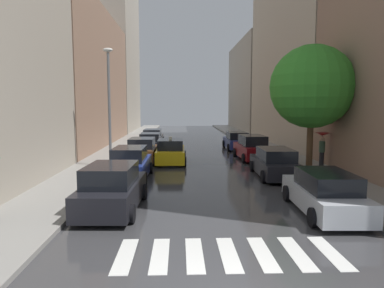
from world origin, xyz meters
TOP-DOWN VIEW (x-y plane):
  - ground_plane at (0.00, 24.00)m, footprint 28.00×72.00m
  - sidewalk_left at (-6.50, 24.00)m, footprint 3.00×72.00m
  - sidewalk_right at (6.50, 24.00)m, footprint 3.00×72.00m
  - crosswalk_stripes at (0.00, 2.35)m, footprint 5.85×2.20m
  - building_left_mid at (-11.00, 27.63)m, footprint 6.00×21.93m
  - building_left_far at (-11.00, 46.68)m, footprint 6.00×15.16m
  - building_right_mid at (11.00, 28.26)m, footprint 6.00×20.84m
  - building_right_far at (11.00, 49.76)m, footprint 6.00×20.51m
  - parked_car_left_nearest at (-3.77, 6.32)m, footprint 2.24×4.52m
  - parked_car_left_second at (-3.88, 11.89)m, footprint 2.08×4.48m
  - parked_car_left_third at (-3.84, 17.48)m, footprint 2.11×4.04m
  - parked_car_left_fourth at (-3.75, 22.98)m, footprint 2.03×4.41m
  - parked_car_left_fifth at (-3.94, 28.34)m, footprint 2.07×4.80m
  - parked_car_right_nearest at (3.93, 5.75)m, footprint 2.14×4.77m
  - parked_car_right_second at (3.88, 12.16)m, footprint 2.14×4.70m
  - parked_car_right_third at (3.91, 18.40)m, footprint 2.14×4.69m
  - parked_car_right_fourth at (3.78, 24.42)m, footprint 2.08×4.54m
  - taxi_midroad at (-1.89, 17.02)m, footprint 2.08×4.44m
  - pedestrian_foreground at (7.47, 14.63)m, footprint 0.91×0.91m
  - street_tree_right at (6.30, 13.59)m, footprint 4.76×4.76m
  - lamp_post_left at (-5.55, 15.17)m, footprint 0.60×0.28m

SIDE VIEW (x-z plane):
  - ground_plane at x=0.00m, z-range -0.04..0.00m
  - crosswalk_stripes at x=0.00m, z-range 0.00..0.01m
  - sidewalk_left at x=-6.50m, z-range 0.00..0.15m
  - sidewalk_right at x=6.50m, z-range 0.00..0.15m
  - parked_car_left_fifth at x=-3.94m, z-range -0.04..1.50m
  - parked_car_right_fourth at x=3.78m, z-range -0.04..1.50m
  - parked_car_right_nearest at x=3.93m, z-range -0.04..1.51m
  - parked_car_left_fourth at x=-3.75m, z-range -0.05..1.53m
  - parked_car_right_second at x=3.88m, z-range -0.05..1.54m
  - taxi_midroad at x=-1.89m, z-range -0.14..1.67m
  - parked_car_left_third at x=-3.84m, z-range -0.06..1.62m
  - parked_car_left_second at x=-3.88m, z-range -0.06..1.66m
  - parked_car_left_nearest at x=-3.77m, z-range -0.06..1.68m
  - parked_car_right_third at x=3.91m, z-range -0.06..1.70m
  - pedestrian_foreground at x=7.47m, z-range 0.57..2.65m
  - lamp_post_left at x=-5.55m, z-range 0.68..7.84m
  - street_tree_right at x=6.30m, z-range 1.35..8.52m
  - building_left_mid at x=-11.00m, z-range 0.00..12.71m
  - building_right_far at x=11.00m, z-range 0.00..13.76m
  - building_right_mid at x=11.00m, z-range 0.00..20.04m
  - building_left_far at x=-11.00m, z-range 0.00..22.67m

